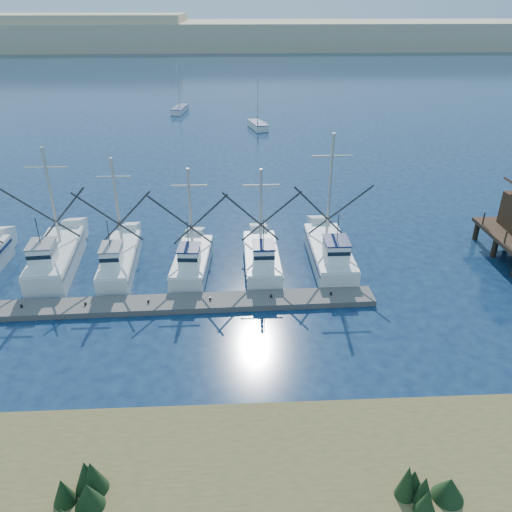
% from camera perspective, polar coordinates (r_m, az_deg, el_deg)
% --- Properties ---
extents(ground, '(500.00, 500.00, 0.00)m').
position_cam_1_polar(ground, '(28.29, 1.14, -11.90)').
color(ground, '#0D1B3B').
rests_on(ground, ground).
extents(floating_dock, '(29.68, 2.71, 0.40)m').
position_cam_1_polar(floating_dock, '(33.31, -12.16, -5.48)').
color(floating_dock, '#605B56').
rests_on(floating_dock, ground).
extents(dune_ridge, '(360.00, 60.00, 10.00)m').
position_cam_1_polar(dune_ridge, '(232.26, -2.71, 23.99)').
color(dune_ridge, tan).
rests_on(dune_ridge, ground).
extents(trawler_fleet, '(28.38, 8.60, 9.56)m').
position_cam_1_polar(trawler_fleet, '(37.23, -11.71, -0.40)').
color(trawler_fleet, silver).
rests_on(trawler_fleet, ground).
extents(sailboat_near, '(3.08, 5.55, 8.10)m').
position_cam_1_polar(sailboat_near, '(80.26, 0.21, 14.71)').
color(sailboat_near, silver).
rests_on(sailboat_near, ground).
extents(sailboat_far, '(2.80, 6.29, 8.10)m').
position_cam_1_polar(sailboat_far, '(93.73, -8.71, 16.23)').
color(sailboat_far, silver).
rests_on(sailboat_far, ground).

